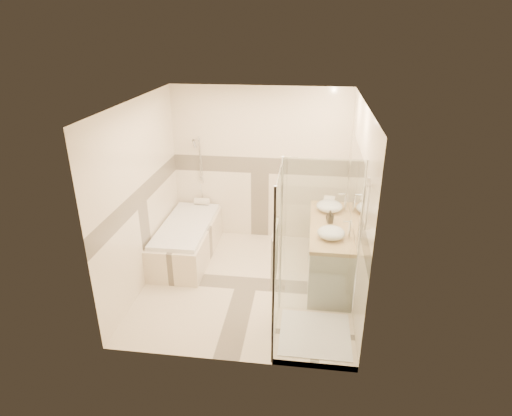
# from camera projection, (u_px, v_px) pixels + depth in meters

# --- Properties ---
(room) EXTENTS (2.82, 3.02, 2.52)m
(room) POSITION_uv_depth(u_px,v_px,m) (250.00, 200.00, 5.49)
(room) COLOR beige
(room) RESTS_ON ground
(bathtub) EXTENTS (0.75, 1.70, 0.56)m
(bathtub) POSITION_uv_depth(u_px,v_px,m) (187.00, 238.00, 6.58)
(bathtub) COLOR beige
(bathtub) RESTS_ON ground
(vanity) EXTENTS (0.58, 1.62, 0.85)m
(vanity) POSITION_uv_depth(u_px,v_px,m) (329.00, 251.00, 5.96)
(vanity) COLOR silver
(vanity) RESTS_ON ground
(shower_enclosure) EXTENTS (0.96, 0.93, 2.04)m
(shower_enclosure) POSITION_uv_depth(u_px,v_px,m) (306.00, 299.00, 4.81)
(shower_enclosure) COLOR beige
(shower_enclosure) RESTS_ON ground
(vessel_sink_near) EXTENTS (0.38, 0.38, 0.15)m
(vessel_sink_near) POSITION_uv_depth(u_px,v_px,m) (329.00, 206.00, 6.16)
(vessel_sink_near) COLOR white
(vessel_sink_near) RESTS_ON vanity
(vessel_sink_far) EXTENTS (0.35, 0.35, 0.14)m
(vessel_sink_far) POSITION_uv_depth(u_px,v_px,m) (331.00, 233.00, 5.39)
(vessel_sink_far) COLOR white
(vessel_sink_far) RESTS_ON vanity
(faucet_near) EXTENTS (0.12, 0.03, 0.29)m
(faucet_near) POSITION_uv_depth(u_px,v_px,m) (345.00, 201.00, 6.10)
(faucet_near) COLOR silver
(faucet_near) RESTS_ON vanity
(faucet_far) EXTENTS (0.10, 0.03, 0.25)m
(faucet_far) POSITION_uv_depth(u_px,v_px,m) (349.00, 228.00, 5.33)
(faucet_far) COLOR silver
(faucet_far) RESTS_ON vanity
(amenity_bottle_a) EXTENTS (0.09, 0.09, 0.16)m
(amenity_bottle_a) POSITION_uv_depth(u_px,v_px,m) (330.00, 217.00, 5.79)
(amenity_bottle_a) COLOR black
(amenity_bottle_a) RESTS_ON vanity
(amenity_bottle_b) EXTENTS (0.15, 0.15, 0.15)m
(amenity_bottle_b) POSITION_uv_depth(u_px,v_px,m) (330.00, 216.00, 5.86)
(amenity_bottle_b) COLOR black
(amenity_bottle_b) RESTS_ON vanity
(folded_towels) EXTENTS (0.20, 0.29, 0.09)m
(folded_towels) POSITION_uv_depth(u_px,v_px,m) (329.00, 202.00, 6.40)
(folded_towels) COLOR white
(folded_towels) RESTS_ON vanity
(rolled_towel) EXTENTS (0.25, 0.11, 0.11)m
(rolled_towel) POSITION_uv_depth(u_px,v_px,m) (202.00, 201.00, 7.13)
(rolled_towel) COLOR white
(rolled_towel) RESTS_ON bathtub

